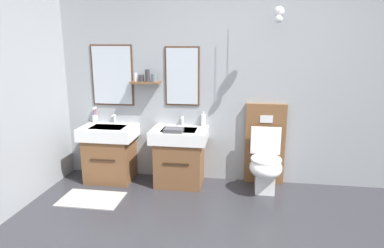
{
  "coord_description": "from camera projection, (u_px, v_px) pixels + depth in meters",
  "views": [
    {
      "loc": [
        -0.05,
        -2.22,
        1.71
      ],
      "look_at": [
        -0.62,
        1.51,
        0.8
      ],
      "focal_mm": 31.83,
      "sensor_mm": 36.0,
      "label": 1
    }
  ],
  "objects": [
    {
      "name": "folded_hand_towel",
      "position": [
        174.0,
        130.0,
        3.94
      ],
      "size": [
        0.22,
        0.16,
        0.04
      ],
      "primitive_type": "cube",
      "color": "#47474C",
      "rests_on": "vanity_sink_right"
    },
    {
      "name": "vanity_sink_right",
      "position": [
        180.0,
        155.0,
        4.16
      ],
      "size": [
        0.67,
        0.51,
        0.7
      ],
      "color": "brown",
      "rests_on": "ground"
    },
    {
      "name": "toothbrush_cup",
      "position": [
        95.0,
        118.0,
        4.41
      ],
      "size": [
        0.07,
        0.07,
        0.21
      ],
      "color": "silver",
      "rests_on": "vanity_sink_left"
    },
    {
      "name": "soap_dispenser",
      "position": [
        203.0,
        120.0,
        4.21
      ],
      "size": [
        0.06,
        0.06,
        0.18
      ],
      "color": "white",
      "rests_on": "vanity_sink_right"
    },
    {
      "name": "toilet",
      "position": [
        265.0,
        158.0,
        4.03
      ],
      "size": [
        0.48,
        0.62,
        1.0
      ],
      "color": "brown",
      "rests_on": "ground"
    },
    {
      "name": "tap_on_left_sink",
      "position": [
        114.0,
        118.0,
        4.38
      ],
      "size": [
        0.03,
        0.13,
        0.11
      ],
      "color": "silver",
      "rests_on": "vanity_sink_left"
    },
    {
      "name": "tap_on_right_sink",
      "position": [
        182.0,
        120.0,
        4.25
      ],
      "size": [
        0.03,
        0.13,
        0.11
      ],
      "color": "silver",
      "rests_on": "vanity_sink_right"
    },
    {
      "name": "vanity_sink_left",
      "position": [
        110.0,
        151.0,
        4.29
      ],
      "size": [
        0.67,
        0.51,
        0.7
      ],
      "color": "brown",
      "rests_on": "ground"
    },
    {
      "name": "bath_mat",
      "position": [
        91.0,
        199.0,
        3.8
      ],
      "size": [
        0.68,
        0.44,
        0.01
      ],
      "primitive_type": "cube",
      "color": "#9E9993",
      "rests_on": "ground"
    },
    {
      "name": "wall_back",
      "position": [
        247.0,
        74.0,
        4.09
      ],
      "size": [
        4.88,
        0.52,
        2.67
      ],
      "color": "#999EA3",
      "rests_on": "ground"
    }
  ]
}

